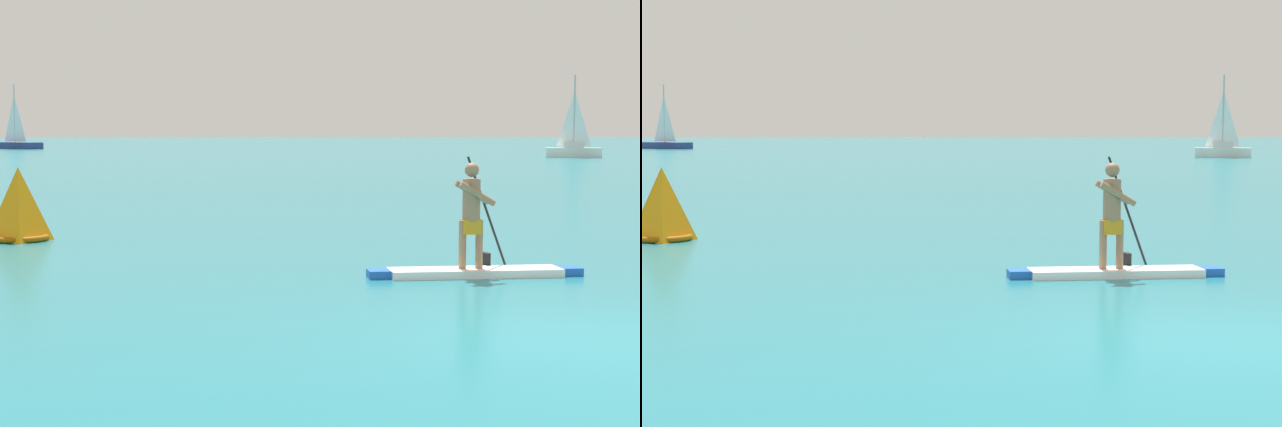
% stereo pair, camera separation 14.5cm
% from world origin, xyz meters
% --- Properties ---
extents(ground, '(440.00, 440.00, 0.00)m').
position_xyz_m(ground, '(0.00, 0.00, 0.00)').
color(ground, '#1E727F').
extents(paddleboarder_mid_center, '(3.22, 0.83, 1.79)m').
position_xyz_m(paddleboarder_mid_center, '(-0.11, 4.34, 0.35)').
color(paddleboarder_mid_center, white).
rests_on(paddleboarder_mid_center, ground).
extents(race_marker_buoy, '(1.13, 1.13, 1.44)m').
position_xyz_m(race_marker_buoy, '(-7.89, 9.48, 0.64)').
color(race_marker_buoy, orange).
rests_on(race_marker_buoy, ground).
extents(sailboat_left_horizon, '(6.32, 5.34, 6.76)m').
position_xyz_m(sailboat_left_horizon, '(-27.80, 94.52, 0.73)').
color(sailboat_left_horizon, navy).
rests_on(sailboat_left_horizon, ground).
extents(sailboat_right_horizon, '(4.20, 2.29, 6.11)m').
position_xyz_m(sailboat_right_horizon, '(20.92, 60.45, 0.80)').
color(sailboat_right_horizon, white).
rests_on(sailboat_right_horizon, ground).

